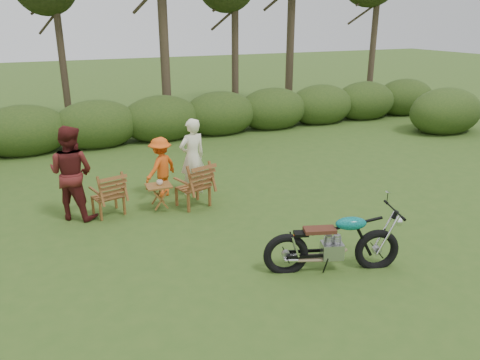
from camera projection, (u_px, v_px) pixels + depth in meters
name	position (u px, v px, depth m)	size (l,w,h in m)	color
ground	(318.00, 268.00, 7.29)	(80.00, 80.00, 0.00)	#34531B
tree_line	(165.00, 13.00, 14.59)	(22.52, 11.62, 8.14)	#372D1E
motorcycle	(330.00, 269.00, 7.27)	(2.00, 0.76, 1.14)	#0EBAAF
lawn_chair_right	(193.00, 206.00, 9.70)	(0.66, 0.66, 0.96)	brown
lawn_chair_left	(109.00, 214.00, 9.29)	(0.61, 0.61, 0.89)	brown
side_table	(159.00, 197.00, 9.42)	(0.51, 0.43, 0.53)	brown
cup	(160.00, 182.00, 9.33)	(0.12, 0.12, 0.10)	beige
adult_a	(194.00, 194.00, 10.35)	(0.62, 0.40, 1.69)	#F5F1C9
adult_b	(77.00, 217.00, 9.15)	(0.89, 0.69, 1.83)	#571919
child	(163.00, 196.00, 10.22)	(0.85, 0.49, 1.31)	#EF5816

